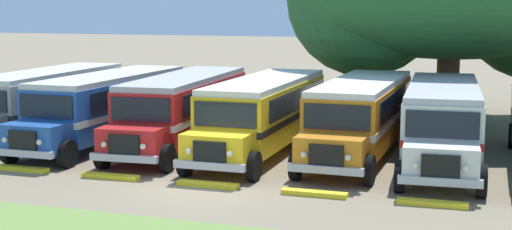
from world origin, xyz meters
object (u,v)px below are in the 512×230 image
object	(u,v)px
parked_bus_slot_0	(46,99)
parked_bus_slot_5	(443,119)
parked_bus_slot_2	(184,106)
parked_bus_slot_4	(361,113)
parked_bus_slot_1	(108,104)
parked_bus_slot_3	(264,111)

from	to	relation	value
parked_bus_slot_0	parked_bus_slot_5	size ratio (longest dim) A/B	1.00
parked_bus_slot_2	parked_bus_slot_5	bearing A→B (deg)	86.09
parked_bus_slot_0	parked_bus_slot_4	world-z (taller)	same
parked_bus_slot_1	parked_bus_slot_5	xyz separation A→B (m)	(13.52, 0.38, 0.00)
parked_bus_slot_3	parked_bus_slot_4	size ratio (longest dim) A/B	1.00
parked_bus_slot_0	parked_bus_slot_2	distance (m)	6.71
parked_bus_slot_0	parked_bus_slot_1	world-z (taller)	same
parked_bus_slot_0	parked_bus_slot_3	distance (m)	10.21
parked_bus_slot_0	parked_bus_slot_3	bearing A→B (deg)	85.79
parked_bus_slot_4	parked_bus_slot_5	size ratio (longest dim) A/B	0.99
parked_bus_slot_5	parked_bus_slot_1	bearing A→B (deg)	-92.11
parked_bus_slot_0	parked_bus_slot_3	world-z (taller)	same
parked_bus_slot_0	parked_bus_slot_1	distance (m)	3.49
parked_bus_slot_0	parked_bus_slot_2	bearing A→B (deg)	86.17
parked_bus_slot_1	parked_bus_slot_3	distance (m)	6.77
parked_bus_slot_1	parked_bus_slot_3	bearing A→B (deg)	91.93
parked_bus_slot_3	parked_bus_slot_5	world-z (taller)	same
parked_bus_slot_0	parked_bus_slot_4	xyz separation A→B (m)	(13.90, 0.25, 0.00)
parked_bus_slot_4	parked_bus_slot_1	bearing A→B (deg)	-84.92
parked_bus_slot_0	parked_bus_slot_2	xyz separation A→B (m)	(6.70, -0.22, 0.00)
parked_bus_slot_0	parked_bus_slot_5	bearing A→B (deg)	87.31
parked_bus_slot_4	parked_bus_slot_2	bearing A→B (deg)	-85.81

